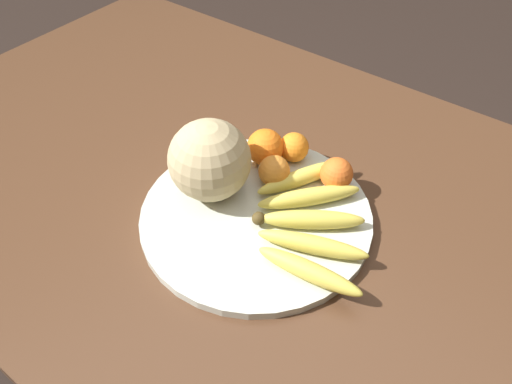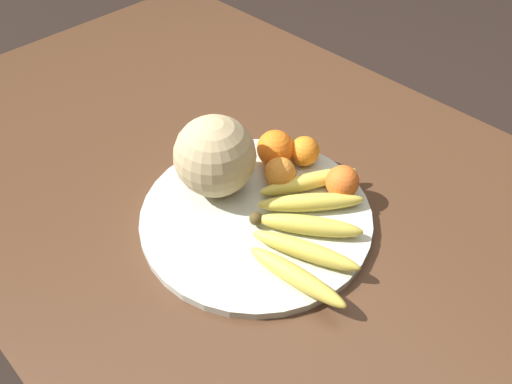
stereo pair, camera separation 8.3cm
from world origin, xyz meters
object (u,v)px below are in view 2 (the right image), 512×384
object	(u,v)px
kitchen_table	(253,216)
orange_front_right	(342,182)
orange_back_left	(274,148)
fruit_bowl	(256,215)
banana_bunch	(306,224)
orange_mid_center	(280,173)
melon	(215,156)
orange_front_left	(305,151)

from	to	relation	value
kitchen_table	orange_front_right	size ratio (longest dim) A/B	26.68
orange_back_left	fruit_bowl	bearing A→B (deg)	-59.50
fruit_bowl	banana_bunch	xyz separation A→B (m)	(0.09, 0.03, 0.02)
kitchen_table	orange_mid_center	world-z (taller)	orange_mid_center
orange_front_right	orange_mid_center	bearing A→B (deg)	-147.33
fruit_bowl	orange_front_right	distance (m)	0.16
kitchen_table	orange_back_left	xyz separation A→B (m)	(-0.00, 0.06, 0.14)
kitchen_table	banana_bunch	bearing A→B (deg)	-10.61
melon	orange_front_right	xyz separation A→B (m)	(0.17, 0.14, -0.04)
kitchen_table	orange_front_right	distance (m)	0.21
kitchen_table	orange_back_left	bearing A→B (deg)	92.68
banana_bunch	orange_front_right	xyz separation A→B (m)	(-0.01, 0.11, 0.01)
banana_bunch	orange_back_left	size ratio (longest dim) A/B	4.13
melon	orange_mid_center	size ratio (longest dim) A/B	2.50
kitchen_table	orange_front_right	xyz separation A→B (m)	(0.14, 0.08, 0.13)
orange_front_left	melon	bearing A→B (deg)	-113.34
orange_mid_center	orange_back_left	xyz separation A→B (m)	(-0.05, 0.04, 0.01)
banana_bunch	orange_back_left	xyz separation A→B (m)	(-0.16, 0.09, 0.02)
kitchen_table	banana_bunch	distance (m)	0.20
orange_back_left	melon	bearing A→B (deg)	-102.63
orange_back_left	orange_front_left	bearing A→B (deg)	42.82
melon	orange_front_left	distance (m)	0.18
orange_front_left	fruit_bowl	bearing A→B (deg)	-80.11
fruit_bowl	melon	xyz separation A→B (m)	(-0.10, -0.00, 0.08)
orange_front_right	fruit_bowl	bearing A→B (deg)	-118.43
melon	orange_back_left	world-z (taller)	melon
kitchen_table	orange_front_right	bearing A→B (deg)	30.03
banana_bunch	orange_back_left	distance (m)	0.18
fruit_bowl	orange_back_left	bearing A→B (deg)	120.50
melon	fruit_bowl	bearing A→B (deg)	2.27
banana_bunch	orange_back_left	world-z (taller)	orange_back_left
fruit_bowl	orange_mid_center	xyz separation A→B (m)	(-0.02, 0.08, 0.04)
melon	orange_front_right	bearing A→B (deg)	39.79
banana_bunch	orange_mid_center	distance (m)	0.12
orange_front_left	kitchen_table	bearing A→B (deg)	-111.55
kitchen_table	orange_front_left	distance (m)	0.17
fruit_bowl	orange_front_right	xyz separation A→B (m)	(0.08, 0.14, 0.04)
melon	orange_back_left	distance (m)	0.13
banana_bunch	orange_front_left	bearing A→B (deg)	96.90
melon	orange_mid_center	xyz separation A→B (m)	(0.08, 0.08, -0.04)
banana_bunch	orange_front_left	distance (m)	0.17
fruit_bowl	orange_front_right	world-z (taller)	orange_front_right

